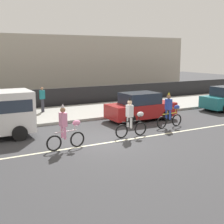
{
  "coord_description": "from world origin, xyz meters",
  "views": [
    {
      "loc": [
        -6.21,
        -12.28,
        3.91
      ],
      "look_at": [
        1.21,
        1.2,
        1.0
      ],
      "focal_mm": 50.0,
      "sensor_mm": 36.0,
      "label": 1
    }
  ],
  "objects": [
    {
      "name": "sidewalk_curb",
      "position": [
        0.0,
        6.5,
        0.07
      ],
      "size": [
        60.0,
        5.0,
        0.15
      ],
      "primitive_type": "cube",
      "color": "#9E9B93",
      "rests_on": "ground"
    },
    {
      "name": "parade_cyclist_zebra",
      "position": [
        1.5,
        -0.17,
        0.84
      ],
      "size": [
        1.72,
        0.5,
        1.92
      ],
      "color": "black",
      "rests_on": "ground"
    },
    {
      "name": "pedestrian_onlooker",
      "position": [
        -0.55,
        7.34,
        1.01
      ],
      "size": [
        0.32,
        0.2,
        1.62
      ],
      "color": "#33333D",
      "rests_on": "sidewalk_curb"
    },
    {
      "name": "fence_line",
      "position": [
        0.0,
        9.4,
        0.7
      ],
      "size": [
        40.0,
        0.08,
        1.4
      ],
      "primitive_type": "cube",
      "color": "black",
      "rests_on": "ground"
    },
    {
      "name": "road_centre_line",
      "position": [
        0.0,
        -0.5,
        0.0
      ],
      "size": [
        36.0,
        0.14,
        0.01
      ],
      "primitive_type": "cube",
      "color": "beige",
      "rests_on": "ground"
    },
    {
      "name": "ground_plane",
      "position": [
        0.0,
        0.0,
        0.0
      ],
      "size": [
        80.0,
        80.0,
        0.0
      ],
      "primitive_type": "plane",
      "color": "#38383A"
    },
    {
      "name": "building_backdrop",
      "position": [
        2.68,
        18.0,
        2.74
      ],
      "size": [
        28.0,
        8.0,
        5.48
      ],
      "primitive_type": "cube",
      "color": "#B2A899",
      "rests_on": "ground"
    },
    {
      "name": "parade_cyclist_pink",
      "position": [
        -1.88,
        -0.49,
        0.84
      ],
      "size": [
        1.72,
        0.5,
        1.92
      ],
      "color": "black",
      "rests_on": "ground"
    },
    {
      "name": "parade_cyclist_cobalt",
      "position": [
        4.32,
        0.48,
        0.84
      ],
      "size": [
        1.72,
        0.5,
        1.92
      ],
      "color": "black",
      "rests_on": "ground"
    },
    {
      "name": "parked_car_red",
      "position": [
        4.01,
        2.79,
        0.78
      ],
      "size": [
        4.1,
        1.92,
        1.64
      ],
      "color": "#AD1E1E",
      "rests_on": "ground"
    }
  ]
}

